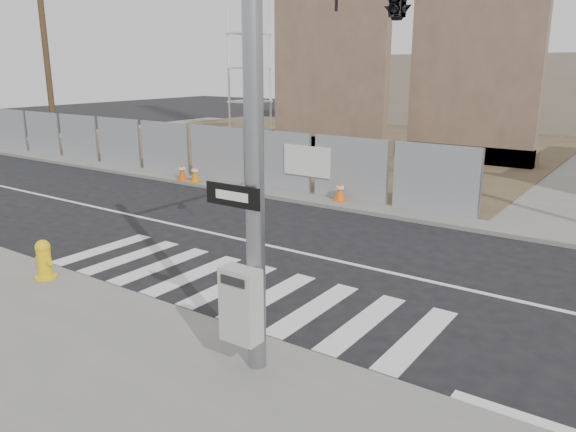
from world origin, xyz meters
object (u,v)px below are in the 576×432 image
Objects in this scene: traffic_cone_c at (195,173)px; traffic_cone_d at (340,191)px; traffic_cone_a at (53,146)px; traffic_cone_b at (182,171)px; fire_hydrant at (44,259)px; signal_pole at (358,34)px.

traffic_cone_d is at bearing 4.34° from traffic_cone_c.
traffic_cone_a reaches higher than traffic_cone_b.
traffic_cone_b is at bearing -176.10° from traffic_cone_d.
traffic_cone_b is 6.55m from traffic_cone_d.
fire_hydrant is 10.08m from traffic_cone_b.
traffic_cone_b is at bearing 135.51° from fire_hydrant.
traffic_cone_c is at bearing 0.00° from traffic_cone_b.
traffic_cone_a is 9.79m from traffic_cone_b.
fire_hydrant is at bearing -99.62° from traffic_cone_d.
fire_hydrant is 9.77m from traffic_cone_c.
traffic_cone_a is 10.44m from traffic_cone_c.
traffic_cone_b is 0.99× the size of traffic_cone_d.
fire_hydrant is (-5.61, -2.50, -4.26)m from signal_pole.
traffic_cone_c is at bearing 147.73° from signal_pole.
traffic_cone_c reaches higher than traffic_cone_b.
signal_pole is at bearing -30.63° from traffic_cone_b.
signal_pole is 9.11× the size of traffic_cone_a.
traffic_cone_d reaches higher than traffic_cone_c.
traffic_cone_c is at bearing -5.48° from traffic_cone_a.
traffic_cone_b is at bearing -5.85° from traffic_cone_a.
fire_hydrant is at bearing -155.96° from signal_pole.
traffic_cone_b is at bearing 180.00° from traffic_cone_c.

